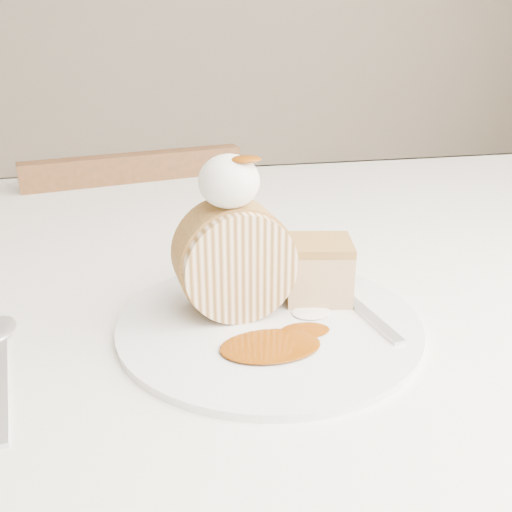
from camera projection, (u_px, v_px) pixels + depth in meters
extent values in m
cube|color=white|center=(225.00, 274.00, 0.67)|extent=(1.40, 0.90, 0.04)
cube|color=white|center=(191.00, 239.00, 1.12)|extent=(1.40, 0.01, 0.28)
cylinder|color=brown|center=(479.00, 338.00, 1.26)|extent=(0.06, 0.06, 0.71)
cube|color=brown|center=(132.00, 322.00, 1.27)|extent=(0.45, 0.45, 0.04)
cube|color=brown|center=(142.00, 260.00, 1.05)|extent=(0.38, 0.11, 0.39)
cylinder|color=brown|center=(184.00, 350.00, 1.54)|extent=(0.03, 0.03, 0.37)
cylinder|color=brown|center=(60.00, 377.00, 1.42)|extent=(0.03, 0.03, 0.37)
cylinder|color=brown|center=(227.00, 420.00, 1.27)|extent=(0.03, 0.03, 0.37)
cylinder|color=brown|center=(78.00, 461.00, 1.15)|extent=(0.03, 0.03, 0.37)
cylinder|color=white|center=(269.00, 323.00, 0.51)|extent=(0.32, 0.32, 0.01)
cylinder|color=beige|center=(235.00, 260.00, 0.51)|extent=(0.11, 0.06, 0.10)
cube|color=#A67D3E|center=(318.00, 273.00, 0.54)|extent=(0.07, 0.07, 0.05)
ellipsoid|color=white|center=(229.00, 181.00, 0.48)|extent=(0.05, 0.05, 0.05)
ellipsoid|color=#753404|center=(246.00, 152.00, 0.46)|extent=(0.03, 0.02, 0.01)
cube|color=silver|center=(365.00, 312.00, 0.52)|extent=(0.04, 0.16, 0.00)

